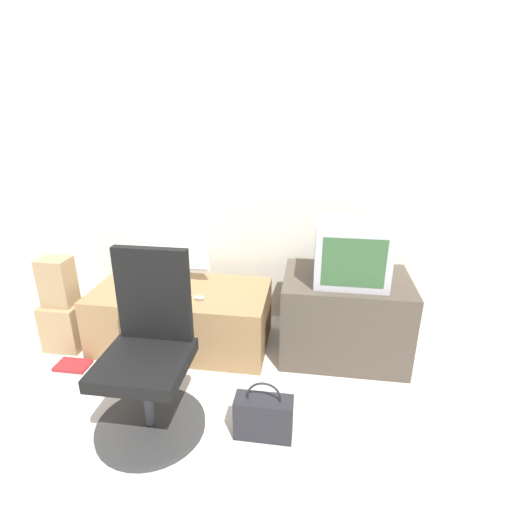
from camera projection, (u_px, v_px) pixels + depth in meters
The scene contains 13 objects.
ground_plane at pixel (162, 425), 2.21m from camera, with size 12.00×12.00×0.00m, color beige.
wall_back at pixel (212, 156), 2.97m from camera, with size 4.40×0.05×2.60m.
desk at pixel (182, 317), 2.90m from camera, with size 1.24×0.62×0.43m.
side_stand at pixel (344, 316), 2.76m from camera, with size 0.84×0.60×0.58m.
main_monitor at pixel (171, 248), 2.87m from camera, with size 0.57×0.23×0.51m.
keyboard at pixel (165, 297), 2.70m from camera, with size 0.35×0.11×0.01m.
mouse at pixel (199, 298), 2.67m from camera, with size 0.07×0.03×0.03m.
crt_tv at pixel (351, 251), 2.57m from camera, with size 0.46×0.44×0.40m.
office_chair at pixel (149, 363), 2.11m from camera, with size 0.59×0.59×0.98m.
cardboard_box_lower at pixel (66, 325), 2.88m from camera, with size 0.26×0.25×0.34m.
cardboard_box_upper at pixel (57, 282), 2.75m from camera, with size 0.21×0.16×0.34m.
handbag at pixel (264, 416), 2.10m from camera, with size 0.31×0.13×0.34m.
book at pixel (73, 365), 2.69m from camera, with size 0.22×0.14×0.02m.
Camera 1 is at (0.77, -1.64, 1.66)m, focal length 28.00 mm.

